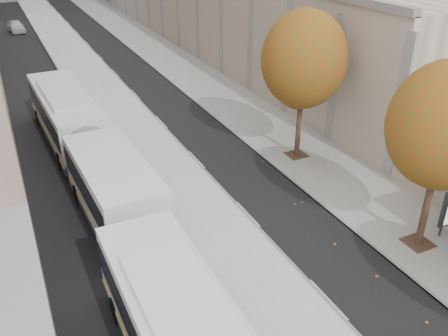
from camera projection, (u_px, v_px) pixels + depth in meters
bus_platform at (109, 102)px, 34.07m from camera, size 4.25×150.00×0.15m
sidewalk at (210, 87)px, 37.14m from camera, size 4.75×150.00×0.08m
tree_c at (446, 126)px, 16.98m from camera, size 4.20×4.20×7.28m
tree_d at (304, 60)px, 24.04m from camera, size 4.40×4.40×7.60m
bus_far at (84, 141)px, 24.45m from camera, size 3.43×17.99×2.98m
distant_car at (16, 26)px, 54.70m from camera, size 1.89×4.00×1.32m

